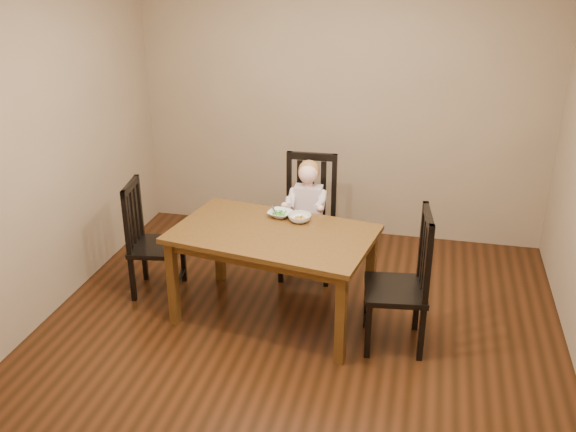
% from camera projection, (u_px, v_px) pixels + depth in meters
% --- Properties ---
extents(room, '(4.01, 4.01, 2.71)m').
position_uv_depth(room, '(298.00, 168.00, 4.37)').
color(room, '#3E1D0D').
rests_on(room, ground).
extents(dining_table, '(1.63, 1.13, 0.75)m').
position_uv_depth(dining_table, '(273.00, 242.00, 4.89)').
color(dining_table, '#452C10').
rests_on(dining_table, room).
extents(chair_child, '(0.48, 0.46, 1.08)m').
position_uv_depth(chair_child, '(309.00, 219.00, 5.66)').
color(chair_child, black).
rests_on(chair_child, room).
extents(chair_left, '(0.47, 0.48, 0.98)m').
position_uv_depth(chair_left, '(150.00, 241.00, 5.36)').
color(chair_left, black).
rests_on(chair_left, room).
extents(chair_right, '(0.49, 0.51, 1.07)m').
position_uv_depth(chair_right, '(403.00, 283.00, 4.62)').
color(chair_right, black).
rests_on(chair_right, room).
extents(toddler, '(0.33, 0.41, 0.55)m').
position_uv_depth(toddler, '(308.00, 206.00, 5.56)').
color(toddler, silver).
rests_on(toddler, chair_child).
extents(bowl_peas, '(0.22, 0.22, 0.05)m').
position_uv_depth(bowl_peas, '(280.00, 214.00, 5.11)').
color(bowl_peas, silver).
rests_on(bowl_peas, dining_table).
extents(bowl_veg, '(0.21, 0.21, 0.06)m').
position_uv_depth(bowl_veg, '(300.00, 218.00, 5.02)').
color(bowl_veg, silver).
rests_on(bowl_veg, dining_table).
extents(fork, '(0.07, 0.11, 0.05)m').
position_uv_depth(fork, '(274.00, 211.00, 5.10)').
color(fork, silver).
rests_on(fork, bowl_peas).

